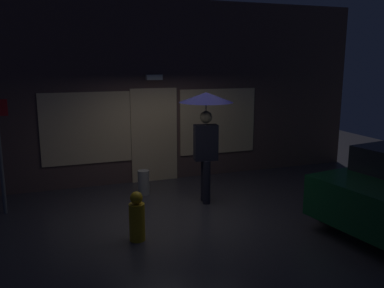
{
  "coord_description": "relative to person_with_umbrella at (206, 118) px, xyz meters",
  "views": [
    {
      "loc": [
        -2.33,
        -6.91,
        2.82
      ],
      "look_at": [
        0.29,
        0.37,
        1.22
      ],
      "focal_mm": 37.86,
      "sensor_mm": 36.0,
      "label": 1
    }
  ],
  "objects": [
    {
      "name": "fire_hydrant",
      "position": [
        -1.68,
        -1.3,
        -1.34
      ],
      "size": [
        0.25,
        0.25,
        0.81
      ],
      "color": "gold",
      "rests_on": "ground"
    },
    {
      "name": "person_with_umbrella",
      "position": [
        0.0,
        0.0,
        0.0
      ],
      "size": [
        1.05,
        1.05,
        2.22
      ],
      "rotation": [
        0.0,
        0.0,
        2.99
      ],
      "color": "black",
      "rests_on": "ground"
    },
    {
      "name": "ground_plane",
      "position": [
        -0.58,
        -0.37,
        -1.71
      ],
      "size": [
        18.0,
        18.0,
        0.0
      ],
      "primitive_type": "plane",
      "color": "#38353A"
    },
    {
      "name": "building_facade",
      "position": [
        -0.58,
        1.98,
        0.36
      ],
      "size": [
        10.67,
        0.48,
        4.19
      ],
      "color": "brown",
      "rests_on": "ground"
    },
    {
      "name": "sidewalk_bollard",
      "position": [
        -1.07,
        0.89,
        -1.45
      ],
      "size": [
        0.24,
        0.24,
        0.53
      ],
      "primitive_type": "cylinder",
      "color": "#9E998E",
      "rests_on": "ground"
    }
  ]
}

